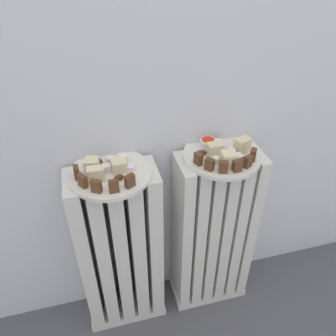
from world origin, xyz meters
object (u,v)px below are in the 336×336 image
plate_left (110,173)px  fork (225,162)px  radiator_right (213,234)px  plate_right (222,156)px  jam_bowl_right (208,143)px  radiator_left (121,253)px

plate_left → fork: bearing=-7.1°
fork → radiator_right: bearing=81.3°
plate_right → jam_bowl_right: size_ratio=4.93×
plate_right → fork: size_ratio=2.55×
fork → radiator_left: bearing=172.9°
plate_right → plate_left: bearing=180.0°
radiator_left → plate_left: (-0.00, -0.00, 0.34)m
radiator_right → jam_bowl_right: bearing=119.7°
plate_left → plate_right: bearing=0.0°
radiator_left → radiator_right: 0.34m
jam_bowl_right → fork: jam_bowl_right is taller
radiator_right → jam_bowl_right: 0.37m
radiator_left → jam_bowl_right: bearing=9.1°
jam_bowl_right → plate_right: bearing=-60.3°
radiator_left → plate_left: plate_left is taller
radiator_left → fork: (0.33, -0.04, 0.35)m
plate_left → jam_bowl_right: size_ratio=4.93×
radiator_right → plate_left: 0.48m
radiator_left → jam_bowl_right: 0.48m
radiator_left → radiator_right: same height
plate_left → jam_bowl_right: jam_bowl_right is taller
radiator_right → plate_right: bearing=0.0°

